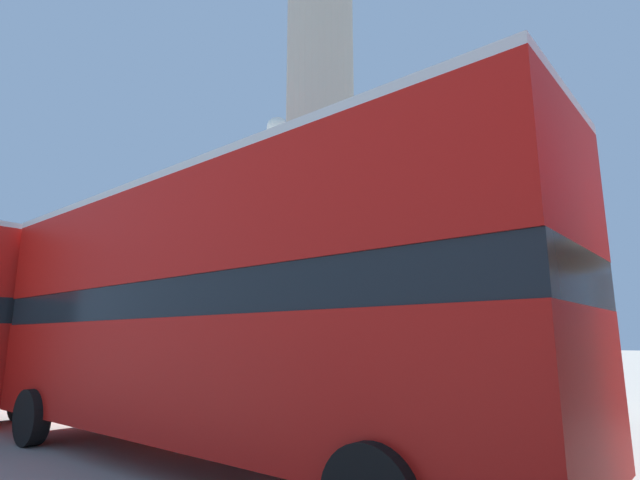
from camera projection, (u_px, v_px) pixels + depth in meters
name	position (u px, v px, depth m)	size (l,w,h in m)	color
ground_plane	(320.00, 411.00, 13.56)	(200.00, 200.00, 0.00)	gray
monument_column	(320.00, 185.00, 14.83)	(6.11, 6.11, 18.97)	#ADA593
bus_c	(220.00, 306.00, 8.04)	(10.90, 3.35, 4.40)	#B7140F
street_lamp	(275.00, 247.00, 9.62)	(0.44, 0.44, 6.33)	black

